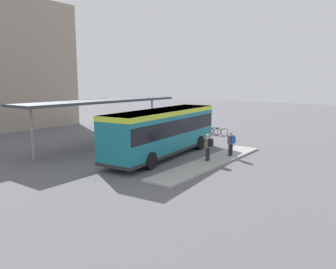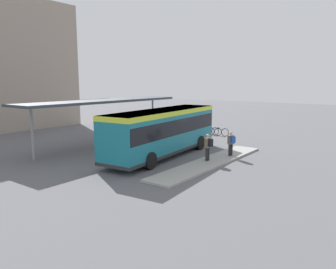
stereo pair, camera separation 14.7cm
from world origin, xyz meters
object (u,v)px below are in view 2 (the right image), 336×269
pedestrian_waiting (231,142)px  bicycle_black (206,130)px  city_bus (163,129)px  bicycle_orange (200,130)px  bicycle_green (220,132)px  bicycle_blue (213,131)px  pedestrian_companion (208,145)px

pedestrian_waiting → bicycle_black: 9.59m
city_bus → bicycle_orange: bearing=11.7°
bicycle_green → bicycle_orange: bearing=-177.1°
city_bus → bicycle_blue: (9.65, 1.58, -1.46)m
pedestrian_waiting → bicycle_green: size_ratio=0.91×
pedestrian_waiting → bicycle_black: (7.35, 6.12, -0.67)m
pedestrian_waiting → city_bus: bearing=53.9°
city_bus → bicycle_blue: size_ratio=6.36×
bicycle_green → pedestrian_waiting: bearing=-56.2°
pedestrian_companion → bicycle_orange: (9.39, 6.28, -0.74)m
bicycle_black → bicycle_orange: 0.70m
pedestrian_waiting → bicycle_blue: pedestrian_waiting is taller
bicycle_blue → pedestrian_companion: bearing=-70.4°
bicycle_blue → bicycle_black: bicycle_black is taller
pedestrian_waiting → pedestrian_companion: bearing=98.1°
bicycle_black → bicycle_green: bearing=-176.0°
pedestrian_waiting → bicycle_black: pedestrian_waiting is taller
city_bus → bicycle_orange: 10.20m
bicycle_orange → bicycle_black: bearing=-173.2°
bicycle_green → bicycle_blue: bicycle_green is taller
city_bus → bicycle_black: (9.64, 2.29, -1.45)m
pedestrian_waiting → bicycle_green: 8.80m
pedestrian_companion → bicycle_blue: size_ratio=0.99×
pedestrian_companion → bicycle_black: 10.95m
pedestrian_waiting → bicycle_orange: size_ratio=1.04×
pedestrian_waiting → bicycle_blue: size_ratio=0.96×
bicycle_black → bicycle_orange: (-0.00, 0.70, -0.04)m
bicycle_black → bicycle_orange: bearing=1.6°
bicycle_blue → pedestrian_waiting: bearing=-61.5°
bicycle_black → bicycle_orange: bicycle_black is taller
city_bus → bicycle_green: bearing=-0.4°
pedestrian_waiting → pedestrian_companion: (-2.04, 0.54, 0.04)m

